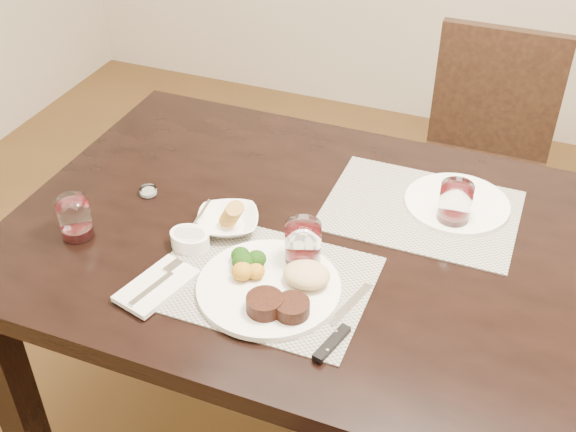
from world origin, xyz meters
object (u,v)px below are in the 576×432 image
at_px(wine_glass_near, 303,247).
at_px(steak_knife, 337,333).
at_px(far_plate, 457,203).
at_px(chair_far, 483,151).
at_px(dinner_plate, 274,286).
at_px(cracker_bowl, 228,221).

bearing_deg(wine_glass_near, steak_knife, -51.88).
height_order(wine_glass_near, far_plate, wine_glass_near).
distance_m(chair_far, dinner_plate, 1.22).
height_order(steak_knife, cracker_bowl, cracker_bowl).
bearing_deg(cracker_bowl, steak_knife, -34.07).
relative_size(steak_knife, wine_glass_near, 2.28).
xyz_separation_m(steak_knife, wine_glass_near, (-0.14, 0.18, 0.04)).
bearing_deg(wine_glass_near, cracker_bowl, 164.30).
xyz_separation_m(steak_knife, cracker_bowl, (-0.35, 0.24, 0.01)).
bearing_deg(chair_far, far_plate, -89.25).
height_order(chair_far, dinner_plate, chair_far).
relative_size(steak_knife, cracker_bowl, 1.32).
bearing_deg(steak_knife, chair_far, 99.12).
height_order(cracker_bowl, wine_glass_near, wine_glass_near).
relative_size(cracker_bowl, wine_glass_near, 1.73).
relative_size(chair_far, wine_glass_near, 8.20).
xyz_separation_m(chair_far, cracker_bowl, (-0.48, -0.99, 0.27)).
distance_m(dinner_plate, steak_knife, 0.18).
bearing_deg(steak_knife, dinner_plate, 171.79).
bearing_deg(chair_far, steak_knife, -95.93).
distance_m(chair_far, cracker_bowl, 1.13).
bearing_deg(cracker_bowl, dinner_plate, -41.69).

